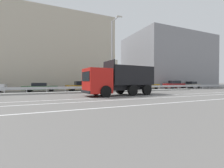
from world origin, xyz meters
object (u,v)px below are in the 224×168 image
Objects in this scene: street_lamp_1 at (112,53)px; church_tower at (110,69)px; parked_car_4 at (116,86)px; parked_car_3 at (81,86)px; median_road_sign at (141,83)px; parked_car_2 at (40,87)px; dump_truck at (111,82)px; parked_car_6 at (174,85)px; parked_car_5 at (147,85)px; parked_car_7 at (191,85)px.

church_tower is (11.57, 28.26, 0.40)m from street_lamp_1.
street_lamp_1 is 6.70m from parked_car_4.
parked_car_3 is 0.35× the size of church_tower.
median_road_sign is 0.51× the size of parked_car_2.
dump_truck is 18.92m from parked_car_6.
parked_car_6 is (12.46, -0.37, 0.07)m from parked_car_4.
median_road_sign is 10.86m from parked_car_6.
parked_car_2 is 0.99× the size of parked_car_6.
parked_car_5 is at bearing 82.33° from parked_car_6.
parked_car_6 is at bearing -82.13° from church_tower.
dump_truck is 6.22m from street_lamp_1.
parked_car_7 is (22.46, 8.91, -0.62)m from dump_truck.
median_road_sign is at bearing -119.01° from parked_car_3.
parked_car_3 is at bearing -92.80° from parked_car_7.
parked_car_2 is at bearing 32.32° from dump_truck.
parked_car_6 is (23.69, -0.38, 0.14)m from parked_car_2.
church_tower is at bearing 67.73° from street_lamp_1.
church_tower is at bearing -27.88° from dump_truck.
parked_car_2 is at bearing -91.81° from parked_car_5.
parked_car_6 reaches higher than parked_car_5.
median_road_sign reaches higher than parked_car_7.
dump_truck is 1.70× the size of parked_car_6.
parked_car_6 is 25.03m from church_tower.
parked_car_3 reaches higher than parked_car_5.
parked_car_7 is at bearing -69.56° from church_tower.
parked_car_2 is at bearing -130.33° from church_tower.
parked_car_4 is 6.29m from parked_car_5.
parked_car_6 is at bearing 19.64° from median_road_sign.
parked_car_4 is 17.95m from parked_car_7.
parked_car_2 is at bearing 88.03° from parked_car_3.
parked_car_7 is (23.74, 0.16, -0.02)m from parked_car_3.
median_road_sign is at bearing 3.54° from street_lamp_1.
dump_truck reaches higher than median_road_sign.
parked_car_6 reaches higher than parked_car_3.
parked_car_3 is at bearing 127.36° from street_lamp_1.
parked_car_6 is (10.22, 3.65, -0.41)m from median_road_sign.
parked_car_7 is 25.83m from church_tower.
church_tower is at bearing 76.22° from median_road_sign.
street_lamp_1 reaches higher than median_road_sign.
parked_car_4 reaches higher than parked_car_5.
parked_car_7 is (15.71, 4.21, -0.49)m from median_road_sign.
parked_car_5 is (8.77, 4.45, -4.52)m from street_lamp_1.
parked_car_7 is at bearing 14.99° from median_road_sign.
parked_car_5 is (12.08, 0.11, -0.03)m from parked_car_3.
parked_car_3 is (-1.28, 8.76, -0.60)m from dump_truck.
parked_car_5 is 24.48m from church_tower.
parked_car_6 is (14.94, 3.94, -4.43)m from street_lamp_1.
parked_car_6 is 1.15× the size of parked_car_7.
median_road_sign is 0.53× the size of parked_car_3.
dump_truck is at bearing 153.80° from parked_car_4.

